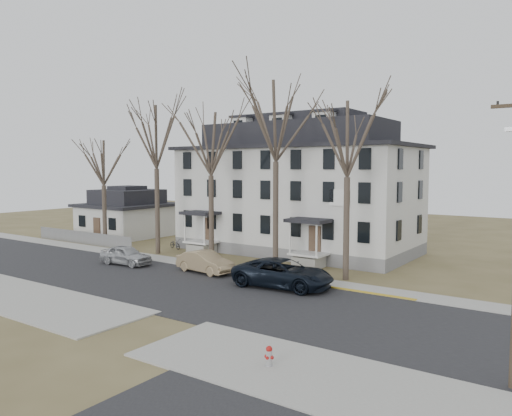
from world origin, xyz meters
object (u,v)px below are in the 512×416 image
Objects in this scene: tree_mid_left at (211,139)px; car_silver at (126,256)px; tree_far_left at (156,132)px; tree_bungalow at (103,160)px; car_navy at (283,274)px; car_tan at (205,262)px; tree_mid_right at (348,133)px; small_house at (128,215)px; bicycle_left at (175,244)px; boarding_house at (297,190)px; tree_center at (276,115)px; fire_hydrant at (269,357)px.

tree_mid_left is 11.04m from car_silver.
tree_far_left reaches higher than tree_bungalow.
car_silver is 0.68× the size of car_navy.
tree_mid_left is 9.92m from car_tan.
tree_far_left reaches higher than car_navy.
car_silver is (-15.78, -4.98, -8.87)m from tree_mid_right.
bicycle_left is (10.69, -3.78, -1.79)m from small_house.
tree_bungalow is at bearing -57.16° from small_house.
bicycle_left is at bearing -148.37° from boarding_house.
tree_center reaches higher than car_navy.
tree_bungalow is at bearing 56.22° from car_silver.
car_silver is (12.72, -11.17, -1.52)m from small_house.
tree_bungalow is 13.09× the size of fire_hydrant.
tree_bungalow reaches higher than small_house.
tree_far_left is at bearing -29.39° from small_house.
tree_far_left is at bearing -137.82° from boarding_house.
car_tan is (6.79, 1.27, 0.02)m from car_silver.
bicycle_left is at bearing -19.48° from small_house.
car_tan is (-0.49, -11.86, -4.63)m from boarding_house.
car_navy reaches higher than fire_hydrant.
tree_center is at bearing -36.43° from car_tan.
car_tan reaches higher than car_silver.
tree_mid_left is 1.00× the size of tree_mid_right.
tree_mid_right is at bearing -12.27° from small_house.
tree_far_left is 18.47m from car_navy.
tree_mid_right reaches higher than car_navy.
fire_hydrant is at bearing -58.12° from tree_center.
tree_bungalow is 23.81m from car_navy.
car_navy is at bearing 119.38° from fire_hydrant.
car_tan is at bearing -83.48° from car_silver.
tree_mid_left is at bearing -110.20° from boarding_house.
tree_mid_right is at bearing 0.00° from tree_far_left.
small_house is at bearing 167.73° from tree_mid_right.
tree_mid_left is at bearing 135.63° from fire_hydrant.
bicycle_left is (-17.81, 2.42, -9.15)m from tree_mid_right.
small_house is 21.93m from car_tan.
bicycle_left is (-2.04, 7.39, -0.27)m from car_silver.
boarding_house is at bearing 5.59° from small_house.
tree_bungalow is 10.45m from bicycle_left.
tree_bungalow is 17.57m from car_tan.
tree_bungalow reaches higher than car_tan.
tree_center reaches higher than tree_bungalow.
boarding_house is 1.41× the size of tree_center.
small_house is 1.39× the size of car_navy.
car_tan is at bearing -133.23° from tree_center.
tree_far_left reaches higher than car_silver.
tree_mid_left is 2.80× the size of car_tan.
boarding_house is at bearing 110.20° from tree_center.
small_house is at bearing 69.89° from car_tan.
tree_bungalow is 32.95m from fire_hydrant.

